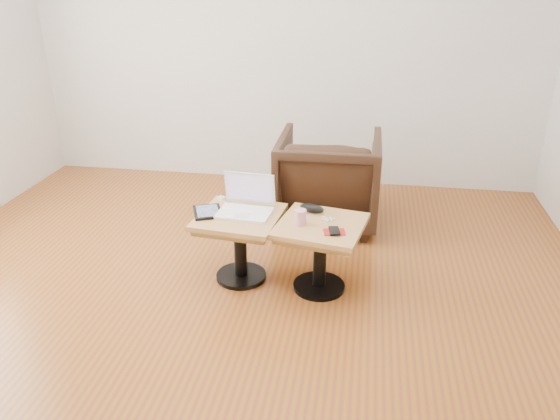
# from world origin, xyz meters

# --- Properties ---
(room_shell) EXTENTS (4.52, 4.52, 2.71)m
(room_shell) POSITION_xyz_m (0.00, 0.00, 1.35)
(room_shell) COLOR brown
(room_shell) RESTS_ON ground
(side_table_left) EXTENTS (0.55, 0.55, 0.45)m
(side_table_left) POSITION_xyz_m (-0.00, 0.42, 0.34)
(side_table_left) COLOR black
(side_table_left) RESTS_ON ground
(side_table_right) EXTENTS (0.58, 0.58, 0.45)m
(side_table_right) POSITION_xyz_m (0.51, 0.38, 0.34)
(side_table_right) COLOR black
(side_table_right) RESTS_ON ground
(laptop) EXTENTS (0.34, 0.29, 0.23)m
(laptop) POSITION_xyz_m (0.03, 0.47, 0.50)
(laptop) COLOR white
(laptop) RESTS_ON side_table_left
(tablet) EXTENTS (0.23, 0.26, 0.02)m
(tablet) POSITION_xyz_m (-0.20, 0.41, 0.46)
(tablet) COLOR black
(tablet) RESTS_ON side_table_left
(charging_adapter) EXTENTS (0.05, 0.05, 0.02)m
(charging_adapter) POSITION_xyz_m (-0.17, 0.62, 0.46)
(charging_adapter) COLOR white
(charging_adapter) RESTS_ON side_table_left
(glasses_case) EXTENTS (0.18, 0.12, 0.05)m
(glasses_case) POSITION_xyz_m (0.44, 0.53, 0.48)
(glasses_case) COLOR black
(glasses_case) RESTS_ON side_table_right
(striped_cup) EXTENTS (0.08, 0.08, 0.09)m
(striped_cup) POSITION_xyz_m (0.39, 0.34, 0.50)
(striped_cup) COLOR #D03E74
(striped_cup) RESTS_ON side_table_right
(earbuds_tangle) EXTENTS (0.08, 0.06, 0.02)m
(earbuds_tangle) POSITION_xyz_m (0.54, 0.43, 0.46)
(earbuds_tangle) COLOR white
(earbuds_tangle) RESTS_ON side_table_right
(phone_on_sleeve) EXTENTS (0.14, 0.12, 0.02)m
(phone_on_sleeve) POSITION_xyz_m (0.60, 0.27, 0.46)
(phone_on_sleeve) COLOR maroon
(phone_on_sleeve) RESTS_ON side_table_right
(armchair) EXTENTS (0.76, 0.78, 0.71)m
(armchair) POSITION_xyz_m (0.48, 1.37, 0.36)
(armchair) COLOR black
(armchair) RESTS_ON ground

